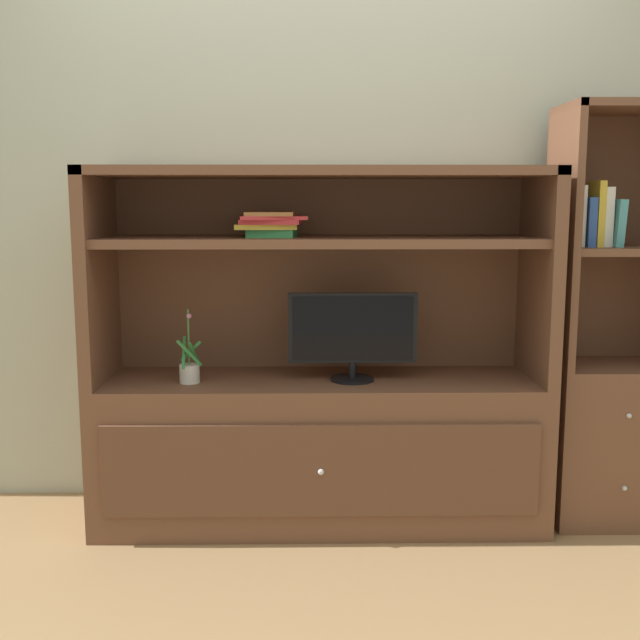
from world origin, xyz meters
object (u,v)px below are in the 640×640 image
(potted_plant, at_px, (189,371))
(upright_book_row, at_px, (596,219))
(tv_monitor, at_px, (353,333))
(bookshelf_tall, at_px, (610,387))
(media_console, at_px, (320,410))
(magazine_stack, at_px, (271,223))

(potted_plant, height_order, upright_book_row, upright_book_row)
(tv_monitor, xyz_separation_m, potted_plant, (-0.65, -0.03, -0.15))
(tv_monitor, relative_size, upright_book_row, 1.99)
(tv_monitor, xyz_separation_m, bookshelf_tall, (1.07, 0.05, -0.24))
(media_console, bearing_deg, potted_plant, -171.95)
(tv_monitor, xyz_separation_m, upright_book_row, (0.98, 0.04, 0.45))
(media_console, height_order, tv_monitor, media_console)
(media_console, height_order, upright_book_row, media_console)
(tv_monitor, bearing_deg, magazine_stack, 172.20)
(upright_book_row, bearing_deg, magazine_stack, 179.79)
(magazine_stack, distance_m, bookshelf_tall, 1.55)
(tv_monitor, relative_size, bookshelf_tall, 0.30)
(bookshelf_tall, bearing_deg, potted_plant, -177.45)
(upright_book_row, bearing_deg, potted_plant, -177.62)
(potted_plant, distance_m, upright_book_row, 1.74)
(media_console, xyz_separation_m, magazine_stack, (-0.19, -0.00, 0.77))
(potted_plant, bearing_deg, bookshelf_tall, 2.55)
(potted_plant, distance_m, bookshelf_tall, 1.73)
(potted_plant, relative_size, upright_book_row, 1.14)
(bookshelf_tall, distance_m, upright_book_row, 0.70)
(potted_plant, xyz_separation_m, upright_book_row, (1.63, 0.07, 0.60))
(media_console, relative_size, magazine_stack, 5.80)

